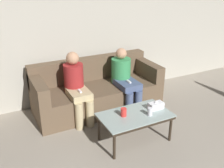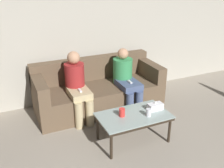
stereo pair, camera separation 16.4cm
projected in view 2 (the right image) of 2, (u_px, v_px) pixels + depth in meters
The scene contains 8 objects.
wall_back at pixel (86, 31), 4.78m from camera, with size 12.00×0.06×2.60m.
couch at pixel (98, 91), 4.73m from camera, with size 2.23×0.91×0.87m.
coffee_table at pixel (134, 117), 3.73m from camera, with size 1.02×0.59×0.43m.
cup_near_left at pixel (149, 112), 3.66m from camera, with size 0.07×0.07×0.11m.
cup_near_right at pixel (122, 112), 3.65m from camera, with size 0.08×0.08×0.12m.
tissue_box at pixel (155, 107), 3.83m from camera, with size 0.22×0.12×0.13m.
seated_person_left_end at pixel (77, 84), 4.26m from camera, with size 0.32×0.67×1.14m.
seated_person_mid_left at pixel (126, 77), 4.60m from camera, with size 0.34×0.71×1.09m.
Camera 2 is at (-1.53, -1.07, 2.31)m, focal length 42.00 mm.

